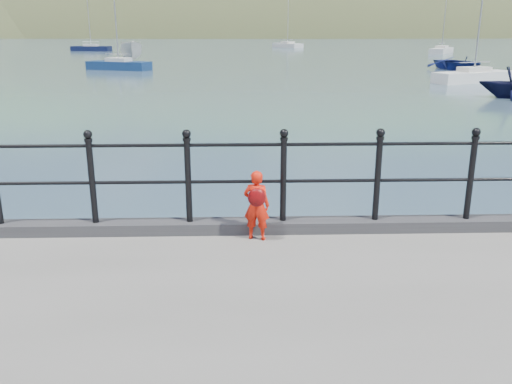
{
  "coord_description": "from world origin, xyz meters",
  "views": [
    {
      "loc": [
        0.05,
        -6.72,
        3.56
      ],
      "look_at": [
        0.25,
        -0.2,
        1.55
      ],
      "focal_mm": 38.0,
      "sensor_mm": 36.0,
      "label": 1
    }
  ],
  "objects_px": {
    "sailboat_deep": "(288,45)",
    "sailboat_near": "(473,77)",
    "child": "(257,205)",
    "sailboat_port": "(119,66)",
    "launch_navy": "(511,83)",
    "launch_white": "(132,52)",
    "sailboat_far": "(441,51)",
    "railing": "(236,170)",
    "sailboat_left": "(91,49)",
    "launch_blue": "(459,63)"
  },
  "relations": [
    {
      "from": "launch_blue",
      "to": "sailboat_far",
      "type": "bearing_deg",
      "value": 57.82
    },
    {
      "from": "child",
      "to": "launch_navy",
      "type": "relative_size",
      "value": 0.3
    },
    {
      "from": "sailboat_left",
      "to": "launch_navy",
      "type": "bearing_deg",
      "value": -46.24
    },
    {
      "from": "sailboat_left",
      "to": "sailboat_far",
      "type": "height_order",
      "value": "sailboat_far"
    },
    {
      "from": "railing",
      "to": "launch_blue",
      "type": "height_order",
      "value": "railing"
    },
    {
      "from": "launch_blue",
      "to": "sailboat_near",
      "type": "distance_m",
      "value": 11.04
    },
    {
      "from": "launch_blue",
      "to": "launch_white",
      "type": "height_order",
      "value": "launch_white"
    },
    {
      "from": "launch_navy",
      "to": "sailboat_port",
      "type": "distance_m",
      "value": 30.6
    },
    {
      "from": "sailboat_near",
      "to": "sailboat_port",
      "type": "height_order",
      "value": "sailboat_port"
    },
    {
      "from": "sailboat_near",
      "to": "sailboat_port",
      "type": "bearing_deg",
      "value": 133.92
    },
    {
      "from": "sailboat_near",
      "to": "sailboat_port",
      "type": "distance_m",
      "value": 27.69
    },
    {
      "from": "sailboat_far",
      "to": "child",
      "type": "bearing_deg",
      "value": -170.03
    },
    {
      "from": "launch_blue",
      "to": "sailboat_near",
      "type": "xyz_separation_m",
      "value": [
        -3.21,
        -10.56,
        -0.21
      ]
    },
    {
      "from": "launch_navy",
      "to": "child",
      "type": "bearing_deg",
      "value": 170.09
    },
    {
      "from": "sailboat_deep",
      "to": "child",
      "type": "bearing_deg",
      "value": -36.52
    },
    {
      "from": "sailboat_port",
      "to": "railing",
      "type": "bearing_deg",
      "value": -54.69
    },
    {
      "from": "launch_white",
      "to": "sailboat_far",
      "type": "xyz_separation_m",
      "value": [
        37.56,
        18.66,
        -0.75
      ]
    },
    {
      "from": "railing",
      "to": "sailboat_port",
      "type": "height_order",
      "value": "sailboat_port"
    },
    {
      "from": "sailboat_far",
      "to": "launch_white",
      "type": "bearing_deg",
      "value": 148.11
    },
    {
      "from": "sailboat_port",
      "to": "child",
      "type": "bearing_deg",
      "value": -54.44
    },
    {
      "from": "sailboat_left",
      "to": "sailboat_near",
      "type": "xyz_separation_m",
      "value": [
        36.65,
        -46.46,
        0.0
      ]
    },
    {
      "from": "launch_white",
      "to": "sailboat_deep",
      "type": "distance_m",
      "value": 43.39
    },
    {
      "from": "sailboat_far",
      "to": "launch_navy",
      "type": "bearing_deg",
      "value": -164.3
    },
    {
      "from": "sailboat_port",
      "to": "launch_navy",
      "type": "bearing_deg",
      "value": -17.44
    },
    {
      "from": "sailboat_port",
      "to": "sailboat_deep",
      "type": "distance_m",
      "value": 50.98
    },
    {
      "from": "child",
      "to": "sailboat_left",
      "type": "height_order",
      "value": "sailboat_left"
    },
    {
      "from": "railing",
      "to": "sailboat_left",
      "type": "height_order",
      "value": "sailboat_left"
    },
    {
      "from": "sailboat_deep",
      "to": "launch_navy",
      "type": "bearing_deg",
      "value": -26.52
    },
    {
      "from": "launch_navy",
      "to": "sailboat_port",
      "type": "xyz_separation_m",
      "value": [
        -23.85,
        19.16,
        -0.45
      ]
    },
    {
      "from": "sailboat_deep",
      "to": "launch_white",
      "type": "bearing_deg",
      "value": -56.87
    },
    {
      "from": "child",
      "to": "sailboat_port",
      "type": "relative_size",
      "value": 0.11
    },
    {
      "from": "launch_white",
      "to": "sailboat_left",
      "type": "height_order",
      "value": "sailboat_left"
    },
    {
      "from": "launch_white",
      "to": "sailboat_port",
      "type": "height_order",
      "value": "sailboat_port"
    },
    {
      "from": "sailboat_near",
      "to": "sailboat_far",
      "type": "xyz_separation_m",
      "value": [
        11.83,
        38.4,
        0.0
      ]
    },
    {
      "from": "railing",
      "to": "launch_white",
      "type": "relative_size",
      "value": 3.2
    },
    {
      "from": "launch_blue",
      "to": "sailboat_left",
      "type": "bearing_deg",
      "value": 123.01
    },
    {
      "from": "sailboat_left",
      "to": "launch_white",
      "type": "bearing_deg",
      "value": -56.96
    },
    {
      "from": "sailboat_left",
      "to": "sailboat_deep",
      "type": "bearing_deg",
      "value": 33.53
    },
    {
      "from": "sailboat_near",
      "to": "child",
      "type": "bearing_deg",
      "value": -139.42
    },
    {
      "from": "launch_blue",
      "to": "sailboat_far",
      "type": "relative_size",
      "value": 0.56
    },
    {
      "from": "child",
      "to": "launch_blue",
      "type": "relative_size",
      "value": 0.17
    },
    {
      "from": "launch_white",
      "to": "sailboat_port",
      "type": "bearing_deg",
      "value": -97.91
    },
    {
      "from": "launch_white",
      "to": "sailboat_near",
      "type": "distance_m",
      "value": 32.44
    },
    {
      "from": "child",
      "to": "launch_navy",
      "type": "xyz_separation_m",
      "value": [
        13.62,
        21.2,
        -0.67
      ]
    },
    {
      "from": "launch_navy",
      "to": "sailboat_port",
      "type": "bearing_deg",
      "value": 74.04
    },
    {
      "from": "sailboat_deep",
      "to": "railing",
      "type": "bearing_deg",
      "value": -36.7
    },
    {
      "from": "child",
      "to": "launch_white",
      "type": "distance_m",
      "value": 49.97
    },
    {
      "from": "sailboat_deep",
      "to": "sailboat_near",
      "type": "bearing_deg",
      "value": -24.5
    },
    {
      "from": "launch_blue",
      "to": "launch_navy",
      "type": "xyz_separation_m",
      "value": [
        -4.65,
        -18.44,
        0.23
      ]
    },
    {
      "from": "sailboat_far",
      "to": "sailboat_deep",
      "type": "relative_size",
      "value": 1.03
    }
  ]
}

